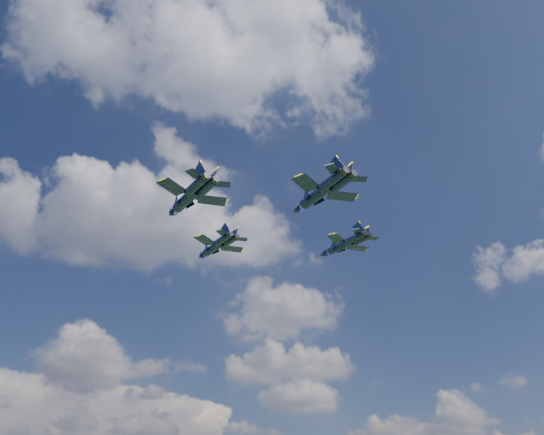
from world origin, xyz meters
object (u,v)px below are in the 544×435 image
at_px(jet_lead, 213,248).
at_px(jet_slot, 315,196).
at_px(jet_right, 339,247).
at_px(jet_left, 185,200).

relative_size(jet_lead, jet_slot, 0.89).
distance_m(jet_lead, jet_slot, 34.19).
xyz_separation_m(jet_lead, jet_right, (26.79, -8.91, -2.38)).
bearing_deg(jet_slot, jet_right, 39.88).
distance_m(jet_left, jet_right, 35.59).
xyz_separation_m(jet_lead, jet_left, (-5.30, -24.28, -2.35)).
bearing_deg(jet_left, jet_slot, -40.17).
height_order(jet_left, jet_right, jet_left).
bearing_deg(jet_right, jet_lead, 128.45).
bearing_deg(jet_left, jet_right, -2.70).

